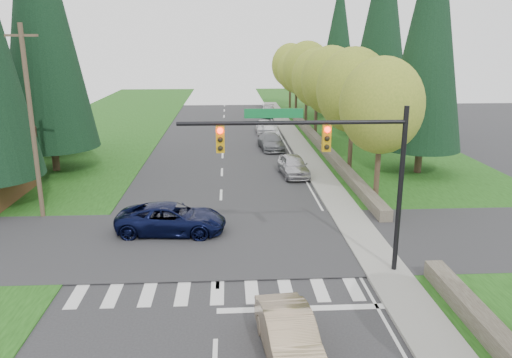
{
  "coord_description": "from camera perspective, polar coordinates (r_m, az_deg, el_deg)",
  "views": [
    {
      "loc": [
        0.5,
        -13.85,
        9.15
      ],
      "look_at": [
        1.79,
        8.96,
        2.8
      ],
      "focal_mm": 35.0,
      "sensor_mm": 36.0,
      "label": 1
    }
  ],
  "objects": [
    {
      "name": "utility_pole",
      "position": [
        28.0,
        -24.25,
        5.94
      ],
      "size": [
        1.6,
        0.24,
        10.0
      ],
      "color": "#473828",
      "rests_on": "ground"
    },
    {
      "name": "decid_tree_6",
      "position": [
        70.46,
        3.97,
        12.83
      ],
      "size": [
        5.2,
        5.2,
        8.86
      ],
      "color": "#38281C",
      "rests_on": "ground"
    },
    {
      "name": "stone_wall_north",
      "position": [
        45.45,
        7.12,
        4.25
      ],
      "size": [
        0.7,
        40.0,
        0.7
      ],
      "primitive_type": "cube",
      "color": "#4C4438",
      "rests_on": "ground"
    },
    {
      "name": "suv_navy",
      "position": [
        24.82,
        -9.62,
        -4.51
      ],
      "size": [
        5.48,
        2.85,
        1.47
      ],
      "primitive_type": "imported",
      "rotation": [
        0.0,
        0.0,
        1.49
      ],
      "color": "black",
      "rests_on": "ground"
    },
    {
      "name": "parked_car_e",
      "position": [
        62.57,
        1.49,
        7.72
      ],
      "size": [
        1.93,
        4.5,
        1.29
      ],
      "primitive_type": "imported",
      "rotation": [
        0.0,
        0.0,
        -0.03
      ],
      "color": "#B1B1B6",
      "rests_on": "ground"
    },
    {
      "name": "grass_west",
      "position": [
        37.56,
        -24.18,
        0.09
      ],
      "size": [
        14.0,
        110.0,
        0.06
      ],
      "primitive_type": "cube",
      "color": "#1A4111",
      "rests_on": "ground"
    },
    {
      "name": "parked_car_d",
      "position": [
        51.12,
        0.97,
        6.01
      ],
      "size": [
        1.66,
        4.06,
        1.38
      ],
      "primitive_type": "imported",
      "rotation": [
        0.0,
        0.0,
        -0.01
      ],
      "color": "white",
      "rests_on": "ground"
    },
    {
      "name": "cross_street",
      "position": [
        23.69,
        -4.22,
        -7.23
      ],
      "size": [
        120.0,
        8.0,
        0.1
      ],
      "primitive_type": "cube",
      "color": "#28282B",
      "rests_on": "ground"
    },
    {
      "name": "conifer_e_b",
      "position": [
        50.02,
        14.26,
        16.97
      ],
      "size": [
        6.12,
        6.12,
        19.8
      ],
      "color": "#38281C",
      "rests_on": "ground"
    },
    {
      "name": "conifer_w_e",
      "position": [
        44.3,
        -23.26,
        15.81
      ],
      "size": [
        5.78,
        5.78,
        18.8
      ],
      "color": "#38281C",
      "rests_on": "ground"
    },
    {
      "name": "sidewalk_east",
      "position": [
        37.53,
        6.69,
        1.42
      ],
      "size": [
        1.8,
        80.0,
        0.13
      ],
      "primitive_type": "cube",
      "color": "gray",
      "rests_on": "ground"
    },
    {
      "name": "conifer_w_c",
      "position": [
        38.02,
        -23.57,
        17.55
      ],
      "size": [
        6.46,
        6.46,
        20.8
      ],
      "color": "#38281C",
      "rests_on": "ground"
    },
    {
      "name": "parked_car_c",
      "position": [
        48.51,
        1.66,
        5.43
      ],
      "size": [
        1.56,
        3.96,
        1.28
      ],
      "primitive_type": "imported",
      "rotation": [
        0.0,
        0.0,
        0.05
      ],
      "color": "#BABBC0",
      "rests_on": "ground"
    },
    {
      "name": "decid_tree_0",
      "position": [
        29.39,
        14.16,
        8.13
      ],
      "size": [
        4.8,
        4.8,
        8.37
      ],
      "color": "#38281C",
      "rests_on": "ground"
    },
    {
      "name": "decid_tree_1",
      "position": [
        36.1,
        11.07,
        9.92
      ],
      "size": [
        5.2,
        5.2,
        8.8
      ],
      "color": "#38281C",
      "rests_on": "ground"
    },
    {
      "name": "decid_tree_3",
      "position": [
        49.74,
        6.99,
        11.41
      ],
      "size": [
        5.0,
        5.0,
        8.55
      ],
      "color": "#38281C",
      "rests_on": "ground"
    },
    {
      "name": "parked_car_b",
      "position": [
        43.47,
        1.72,
        4.29
      ],
      "size": [
        2.29,
        4.79,
        1.35
      ],
      "primitive_type": "imported",
      "rotation": [
        0.0,
        0.0,
        0.09
      ],
      "color": "slate",
      "rests_on": "ground"
    },
    {
      "name": "parked_car_a",
      "position": [
        34.96,
        4.3,
        1.56
      ],
      "size": [
        2.1,
        4.45,
        1.47
      ],
      "primitive_type": "imported",
      "rotation": [
        0.0,
        0.0,
        0.09
      ],
      "color": "#B9B8BD",
      "rests_on": "ground"
    },
    {
      "name": "decid_tree_5",
      "position": [
        63.53,
        4.66,
        12.22
      ],
      "size": [
        4.8,
        4.8,
        8.3
      ],
      "color": "#38281C",
      "rests_on": "ground"
    },
    {
      "name": "sedan_champagne",
      "position": [
        15.55,
        3.82,
        -17.47
      ],
      "size": [
        1.89,
        4.34,
        1.39
      ],
      "primitive_type": "imported",
      "rotation": [
        0.0,
        0.0,
        0.1
      ],
      "color": "tan",
      "rests_on": "ground"
    },
    {
      "name": "decid_tree_2",
      "position": [
        42.84,
        8.52,
        11.06
      ],
      "size": [
        5.0,
        5.0,
        8.82
      ],
      "color": "#38281C",
      "rests_on": "ground"
    },
    {
      "name": "conifer_e_a",
      "position": [
        36.44,
        19.26,
        15.72
      ],
      "size": [
        5.44,
        5.44,
        17.8
      ],
      "color": "#38281C",
      "rests_on": "ground"
    },
    {
      "name": "traffic_signal",
      "position": [
        19.2,
        8.48,
        2.83
      ],
      "size": [
        8.7,
        0.37,
        6.8
      ],
      "color": "black",
      "rests_on": "ground"
    },
    {
      "name": "conifer_e_c",
      "position": [
        63.3,
        9.43,
        15.46
      ],
      "size": [
        5.1,
        5.1,
        16.8
      ],
      "color": "#38281C",
      "rests_on": "ground"
    },
    {
      "name": "grass_east",
      "position": [
        37.22,
        16.51,
        0.7
      ],
      "size": [
        14.0,
        110.0,
        0.06
      ],
      "primitive_type": "cube",
      "color": "#1A4111",
      "rests_on": "ground"
    },
    {
      "name": "curb_east",
      "position": [
        37.39,
        5.41,
        1.4
      ],
      "size": [
        0.2,
        80.0,
        0.13
      ],
      "primitive_type": "cube",
      "color": "gray",
      "rests_on": "ground"
    },
    {
      "name": "ground",
      "position": [
        16.61,
        -4.65,
        -17.97
      ],
      "size": [
        120.0,
        120.0,
        0.0
      ],
      "primitive_type": "plane",
      "color": "#28282B",
      "rests_on": "ground"
    },
    {
      "name": "decid_tree_4",
      "position": [
        56.62,
        5.86,
        12.33
      ],
      "size": [
        5.4,
        5.4,
        9.18
      ],
      "color": "#38281C",
      "rests_on": "ground"
    }
  ]
}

